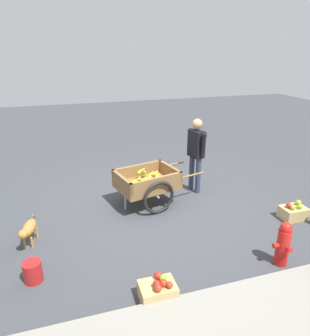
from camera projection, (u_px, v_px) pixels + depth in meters
The scene contains 8 objects.
ground_plane at pixel (160, 204), 6.07m from camera, with size 24.00×24.00×0.00m, color #3D3F44.
fruit_cart at pixel (147, 183), 5.91m from camera, with size 1.78×1.14×0.71m.
vendor_person at pixel (196, 149), 6.28m from camera, with size 0.27×0.56×1.55m.
dog at pixel (28, 229), 4.73m from camera, with size 0.27×0.66×0.40m.
fire_hydrant at pixel (283, 244), 4.27m from camera, with size 0.25×0.25×0.67m.
plastic_bucket at pixel (33, 272), 4.03m from camera, with size 0.24×0.24×0.29m, color #B21E1E.
apple_crate at pixel (158, 290), 3.73m from camera, with size 0.44×0.32×0.31m.
mixed_fruit_crate at pixel (293, 212), 5.51m from camera, with size 0.44×0.32×0.32m.
Camera 1 is at (1.69, 5.11, 2.88)m, focal length 33.09 mm.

